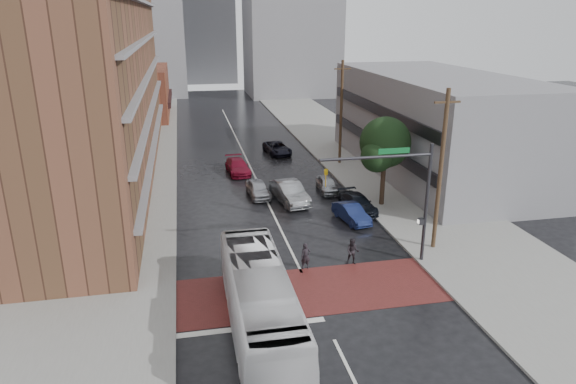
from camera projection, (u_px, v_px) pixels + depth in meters
name	position (u px, v px, depth m)	size (l,w,h in m)	color
ground	(313.00, 295.00, 26.84)	(160.00, 160.00, 0.00)	black
crosswalk	(310.00, 290.00, 27.30)	(14.00, 5.00, 0.02)	maroon
sidewalk_west	(127.00, 172.00, 47.80)	(9.00, 90.00, 0.15)	gray
sidewalk_east	(362.00, 159.00, 52.17)	(9.00, 90.00, 0.15)	gray
apartment_block	(77.00, 14.00, 41.88)	(10.00, 44.00, 28.00)	brown
storefront_west	(140.00, 92.00, 73.47)	(8.00, 16.00, 7.00)	brown
building_east	(434.00, 124.00, 47.05)	(11.00, 26.00, 9.00)	slate
distant_tower_west	(131.00, 3.00, 91.27)	(18.00, 16.00, 32.00)	slate
distant_tower_center	(206.00, 25.00, 110.98)	(12.00, 10.00, 24.00)	slate
street_tree	(385.00, 146.00, 38.08)	(4.20, 4.10, 6.90)	#332319
signal_mast	(404.00, 188.00, 28.73)	(6.50, 0.30, 7.20)	#2D2D33
utility_pole_near	(441.00, 170.00, 30.55)	(1.60, 0.26, 10.00)	#473321
utility_pole_far	(341.00, 112.00, 49.09)	(1.60, 0.26, 10.00)	#473321
transit_bus	(260.00, 301.00, 23.25)	(2.66, 11.37, 3.17)	silver
pedestrian_a	(306.00, 256.00, 29.43)	(0.57, 0.38, 1.57)	black
pedestrian_b	(353.00, 252.00, 29.96)	(0.78, 0.61, 1.61)	black
car_travel_a	(258.00, 189.00, 41.29)	(1.57, 3.90, 1.33)	#A3A4AB
car_travel_b	(290.00, 193.00, 39.93)	(1.77, 5.08, 1.67)	#929599
car_travel_c	(238.00, 166.00, 47.46)	(1.87, 4.60, 1.33)	maroon
suv_travel	(277.00, 148.00, 54.17)	(2.15, 4.66, 1.29)	black
car_parked_near	(351.00, 213.00, 36.32)	(1.32, 3.79, 1.25)	#16214F
car_parked_mid	(358.00, 203.00, 38.23)	(1.75, 4.30, 1.25)	black
car_parked_far	(327.00, 185.00, 42.47)	(1.50, 3.74, 1.27)	#9C9FA4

